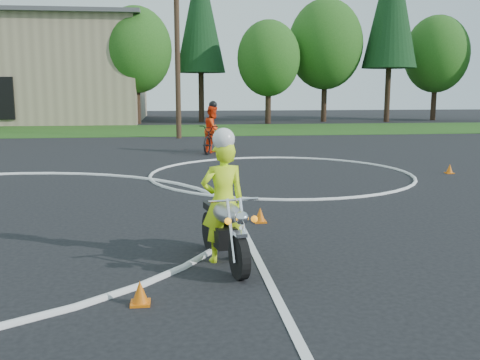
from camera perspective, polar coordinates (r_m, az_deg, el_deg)
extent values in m
cube|color=#1E4714|center=(35.50, -14.75, 5.11)|extent=(120.00, 10.00, 0.02)
torus|color=silver|center=(16.61, 4.33, 0.63)|extent=(8.10, 8.10, 0.10)
cube|color=silver|center=(6.73, 4.27, -13.00)|extent=(0.12, 10.00, 0.01)
cylinder|color=black|center=(7.44, -0.07, -8.22)|extent=(0.25, 0.64, 0.63)
cylinder|color=black|center=(8.78, -3.16, -5.44)|extent=(0.25, 0.64, 0.63)
cube|color=black|center=(8.12, -1.86, -5.92)|extent=(0.40, 0.62, 0.31)
ellipsoid|color=#9C9BA0|center=(7.83, -1.42, -3.50)|extent=(0.51, 0.73, 0.29)
cube|color=black|center=(8.33, -2.50, -3.01)|extent=(0.39, 0.67, 0.10)
cylinder|color=white|center=(7.38, -0.97, -5.40)|extent=(0.12, 0.38, 0.84)
cylinder|color=white|center=(7.44, 0.41, -5.28)|extent=(0.12, 0.38, 0.84)
cube|color=white|center=(7.32, -0.01, -5.78)|extent=(0.19, 0.26, 0.05)
cylinder|color=silver|center=(7.48, -0.71, -2.15)|extent=(0.72, 0.19, 0.04)
sphere|color=silver|center=(7.18, 0.20, -4.10)|extent=(0.19, 0.19, 0.19)
sphere|color=#FF970C|center=(7.15, -1.28, -4.42)|extent=(0.09, 0.09, 0.09)
sphere|color=orange|center=(7.27, 1.55, -4.18)|extent=(0.09, 0.09, 0.09)
cylinder|color=silver|center=(8.58, -1.60, -5.79)|extent=(0.25, 0.84, 0.08)
imported|color=#D5FF1A|center=(8.05, -1.83, -2.34)|extent=(0.75, 0.57, 1.85)
sphere|color=white|center=(7.86, -1.76, 4.38)|extent=(0.33, 0.33, 0.33)
imported|color=black|center=(22.25, -2.87, 4.42)|extent=(1.55, 2.36, 1.17)
imported|color=#FF390D|center=(22.22, -2.88, 5.42)|extent=(1.04, 1.16, 1.95)
sphere|color=black|center=(22.17, -2.90, 8.00)|extent=(0.34, 0.34, 0.34)
cone|color=#D6600B|center=(17.97, 21.46, 1.13)|extent=(0.22, 0.22, 0.30)
cube|color=#D6600B|center=(17.99, 21.43, 0.70)|extent=(0.24, 0.24, 0.03)
cone|color=#D6600B|center=(10.58, 2.16, -3.74)|extent=(0.22, 0.22, 0.30)
cube|color=#D6600B|center=(10.62, 2.15, -4.45)|extent=(0.24, 0.24, 0.03)
cone|color=#D6600B|center=(6.76, -10.61, -11.72)|extent=(0.22, 0.22, 0.30)
cube|color=#D6600B|center=(6.81, -10.57, -12.78)|extent=(0.24, 0.24, 0.03)
cone|color=#D6600B|center=(12.03, -1.32, -2.11)|extent=(0.22, 0.22, 0.30)
cube|color=#D6600B|center=(12.05, -1.32, -2.74)|extent=(0.24, 0.24, 0.03)
cylinder|color=#382619|center=(42.19, -10.86, 8.11)|extent=(0.44, 0.44, 3.24)
ellipsoid|color=#1E5116|center=(42.28, -11.04, 13.48)|extent=(5.40, 5.40, 6.48)
cylinder|color=#382619|center=(44.15, -4.15, 8.78)|extent=(0.44, 0.44, 3.96)
cone|color=black|center=(44.56, -4.25, 17.37)|extent=(3.96, 3.96, 9.35)
cylinder|color=#382619|center=(41.74, 3.02, 8.00)|extent=(0.44, 0.44, 2.88)
ellipsoid|color=#1E5116|center=(41.79, 3.06, 12.83)|extent=(4.80, 4.80, 5.76)
cylinder|color=#382619|center=(44.80, 8.95, 8.47)|extent=(0.44, 0.44, 3.60)
ellipsoid|color=#1E5116|center=(44.94, 9.10, 14.09)|extent=(6.00, 6.00, 7.20)
cylinder|color=#382619|center=(45.48, 15.45, 8.71)|extent=(0.44, 0.44, 4.32)
cone|color=black|center=(45.99, 15.87, 17.79)|extent=(4.32, 4.32, 10.20)
cylinder|color=#382619|center=(49.39, 19.96, 7.90)|extent=(0.44, 0.44, 3.24)
ellipsoid|color=#1E5116|center=(49.47, 20.22, 12.48)|extent=(5.40, 5.40, 6.48)
cylinder|color=#382619|center=(43.63, -16.07, 7.72)|extent=(0.44, 0.44, 2.88)
ellipsoid|color=#1E5116|center=(43.68, -16.28, 12.33)|extent=(4.80, 4.80, 5.76)
cylinder|color=#473321|center=(29.19, -6.72, 14.27)|extent=(0.28, 0.28, 10.00)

